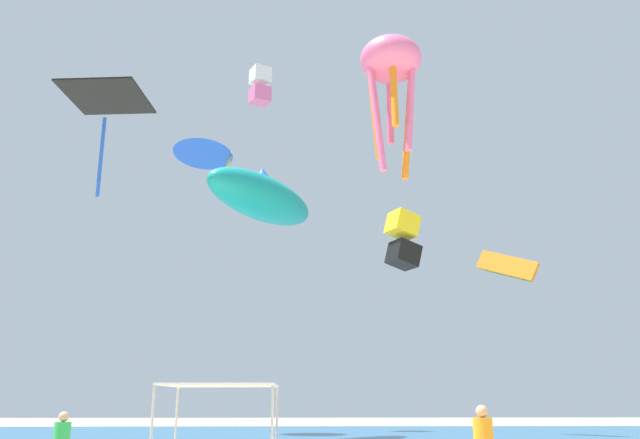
% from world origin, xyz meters
% --- Properties ---
extents(ocean_strip, '(110.00, 18.63, 0.03)m').
position_xyz_m(ocean_strip, '(0.00, 23.57, 0.01)').
color(ocean_strip, '#28608C').
rests_on(ocean_strip, ground).
extents(canopy_tent, '(3.10, 3.38, 2.27)m').
position_xyz_m(canopy_tent, '(-3.31, 3.96, 2.17)').
color(canopy_tent, '#B2B2B7').
rests_on(canopy_tent, ground).
extents(kite_box_yellow, '(1.92, 1.79, 2.99)m').
position_xyz_m(kite_box_yellow, '(4.05, 16.76, 9.66)').
color(kite_box_yellow, yellow).
extents(kite_parafoil_orange, '(2.91, 2.75, 2.30)m').
position_xyz_m(kite_parafoil_orange, '(10.56, 20.71, 9.14)').
color(kite_parafoil_orange, orange).
extents(kite_diamond_black, '(2.62, 2.62, 3.31)m').
position_xyz_m(kite_diamond_black, '(-7.22, 3.73, 10.81)').
color(kite_diamond_black, black).
extents(kite_delta_blue, '(4.41, 4.45, 3.08)m').
position_xyz_m(kite_delta_blue, '(-7.18, 22.57, 16.71)').
color(kite_delta_blue, blue).
extents(kite_octopus_pink, '(2.32, 2.32, 5.29)m').
position_xyz_m(kite_octopus_pink, '(2.13, 6.20, 13.57)').
color(kite_octopus_pink, pink).
extents(kite_inflatable_teal, '(6.57, 8.05, 2.92)m').
position_xyz_m(kite_inflatable_teal, '(-3.19, 17.46, 12.06)').
color(kite_inflatable_teal, teal).
extents(kite_box_white, '(1.68, 1.70, 2.67)m').
position_xyz_m(kite_box_white, '(-4.08, 26.26, 23.04)').
color(kite_box_white, white).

